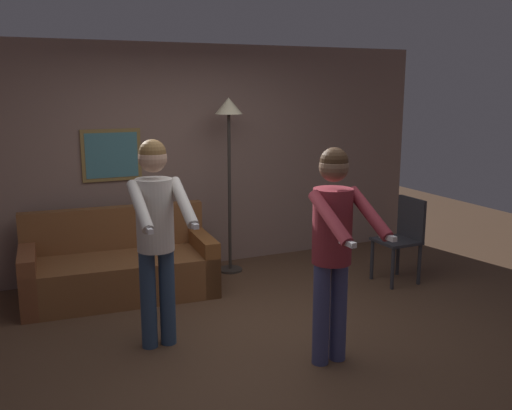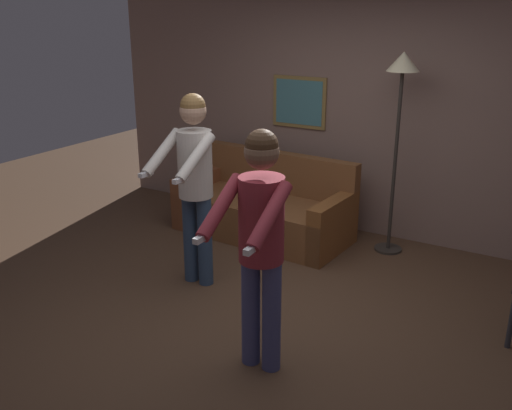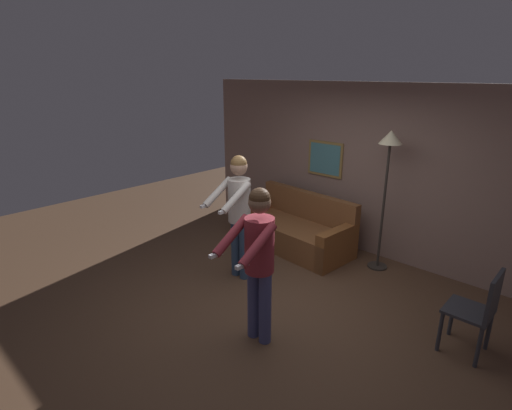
{
  "view_description": "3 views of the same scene",
  "coord_description": "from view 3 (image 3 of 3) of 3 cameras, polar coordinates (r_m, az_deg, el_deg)",
  "views": [
    {
      "loc": [
        -1.91,
        -4.1,
        2.12
      ],
      "look_at": [
        -0.08,
        -0.11,
        1.21
      ],
      "focal_mm": 40.0,
      "sensor_mm": 36.0,
      "label": 1
    },
    {
      "loc": [
        2.05,
        -3.55,
        2.39
      ],
      "look_at": [
        -0.02,
        -0.02,
        0.96
      ],
      "focal_mm": 40.0,
      "sensor_mm": 36.0,
      "label": 2
    },
    {
      "loc": [
        2.81,
        -3.24,
        2.73
      ],
      "look_at": [
        -0.16,
        -0.08,
        1.28
      ],
      "focal_mm": 28.0,
      "sensor_mm": 36.0,
      "label": 3
    }
  ],
  "objects": [
    {
      "name": "ground_plane",
      "position": [
        5.08,
        2.01,
        -14.03
      ],
      "size": [
        12.0,
        12.0,
        0.0
      ],
      "primitive_type": "plane",
      "color": "brown"
    },
    {
      "name": "person_standing_left",
      "position": [
        5.29,
        -2.54,
        -0.15
      ],
      "size": [
        0.44,
        0.67,
        1.72
      ],
      "color": "navy",
      "rests_on": "ground_plane"
    },
    {
      "name": "dining_chair_distant",
      "position": [
        4.59,
        29.23,
        -12.78
      ],
      "size": [
        0.42,
        0.42,
        0.93
      ],
      "color": "#2D2D33",
      "rests_on": "ground_plane"
    },
    {
      "name": "couch",
      "position": [
        6.52,
        5.61,
        -3.69
      ],
      "size": [
        1.96,
        0.99,
        0.87
      ],
      "color": "brown",
      "rests_on": "ground_plane"
    },
    {
      "name": "person_standing_right",
      "position": [
        4.0,
        0.32,
        -6.83
      ],
      "size": [
        0.45,
        0.67,
        1.69
      ],
      "color": "#424677",
      "rests_on": "ground_plane"
    },
    {
      "name": "torchiere_lamp",
      "position": [
        5.69,
        18.43,
        6.49
      ],
      "size": [
        0.31,
        0.31,
        2.0
      ],
      "color": "#332D28",
      "rests_on": "ground_plane"
    },
    {
      "name": "back_wall_assembly",
      "position": [
        6.32,
        15.69,
        4.73
      ],
      "size": [
        6.4,
        0.09,
        2.6
      ],
      "color": "#8B6E61",
      "rests_on": "ground_plane"
    }
  ]
}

